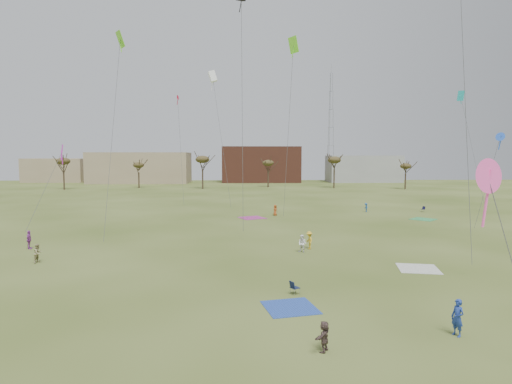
{
  "coord_description": "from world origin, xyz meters",
  "views": [
    {
      "loc": [
        -1.2,
        -26.61,
        8.74
      ],
      "look_at": [
        0.0,
        12.0,
        5.5
      ],
      "focal_mm": 29.88,
      "sensor_mm": 36.0,
      "label": 1
    }
  ],
  "objects_px": {
    "radio_tower": "(330,127)",
    "flyer_near_right": "(458,318)",
    "camp_chair_center": "(295,290)",
    "camp_chair_right": "(423,210)"
  },
  "relations": [
    {
      "from": "radio_tower",
      "to": "flyer_near_right",
      "type": "bearing_deg",
      "value": -98.95
    },
    {
      "from": "camp_chair_center",
      "to": "camp_chair_right",
      "type": "relative_size",
      "value": 1.0
    },
    {
      "from": "camp_chair_center",
      "to": "radio_tower",
      "type": "distance_m",
      "value": 129.75
    },
    {
      "from": "flyer_near_right",
      "to": "camp_chair_center",
      "type": "relative_size",
      "value": 2.1
    },
    {
      "from": "flyer_near_right",
      "to": "camp_chair_center",
      "type": "bearing_deg",
      "value": -154.6
    },
    {
      "from": "flyer_near_right",
      "to": "camp_chair_center",
      "type": "distance_m",
      "value": 9.7
    },
    {
      "from": "camp_chair_right",
      "to": "radio_tower",
      "type": "bearing_deg",
      "value": 146.39
    },
    {
      "from": "flyer_near_right",
      "to": "camp_chair_right",
      "type": "relative_size",
      "value": 2.1
    },
    {
      "from": "camp_chair_right",
      "to": "radio_tower",
      "type": "xyz_separation_m",
      "value": [
        2.79,
        85.83,
        18.95
      ]
    },
    {
      "from": "radio_tower",
      "to": "camp_chair_right",
      "type": "bearing_deg",
      "value": -91.86
    }
  ]
}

